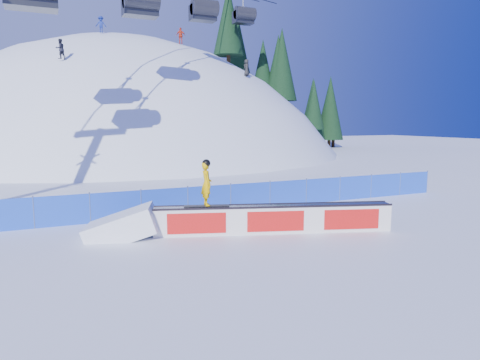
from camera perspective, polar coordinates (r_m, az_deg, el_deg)
name	(u,v)px	position (r m, az deg, el deg)	size (l,w,h in m)	color
ground	(303,232)	(15.92, 8.44, -6.83)	(160.00, 160.00, 0.00)	white
snow_hill	(128,290)	(59.80, -14.72, -13.97)	(64.00, 64.00, 64.00)	white
treeline	(276,76)	(63.75, 4.76, 13.68)	(21.11, 12.07, 20.05)	black
safety_fence	(251,196)	(19.64, 1.43, -2.13)	(22.05, 0.05, 1.30)	blue
rail_box	(274,219)	(15.55, 4.59, -5.19)	(8.39, 3.17, 1.03)	silver
snow_ramp	(123,237)	(15.60, -15.39, -7.34)	(2.36, 1.57, 0.88)	white
snowboarder	(206,183)	(15.03, -4.49, -0.43)	(1.61, 0.76, 1.67)	black
distant_skiers	(142,42)	(45.28, -12.99, 17.54)	(18.51, 9.36, 6.20)	black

